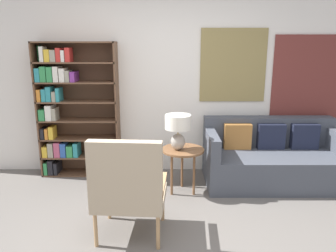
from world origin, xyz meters
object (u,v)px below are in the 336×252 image
at_px(bookshelf, 69,109).
at_px(table_lamp, 178,127).
at_px(couch, 272,159).
at_px(armchair, 128,186).
at_px(side_table, 183,154).

distance_m(bookshelf, table_lamp, 1.60).
bearing_deg(couch, table_lamp, -164.23).
xyz_separation_m(bookshelf, table_lamp, (1.47, -0.63, -0.10)).
bearing_deg(couch, bookshelf, 174.30).
height_order(armchair, side_table, armchair).
distance_m(bookshelf, side_table, 1.70).
bearing_deg(table_lamp, bookshelf, 156.79).
distance_m(couch, side_table, 1.26).
distance_m(side_table, table_lamp, 0.35).
relative_size(side_table, table_lamp, 1.32).
bearing_deg(armchair, couch, 38.02).
bearing_deg(bookshelf, table_lamp, -23.21).
bearing_deg(table_lamp, armchair, -115.49).
height_order(armchair, couch, armchair).
bearing_deg(side_table, table_lamp, -156.25).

